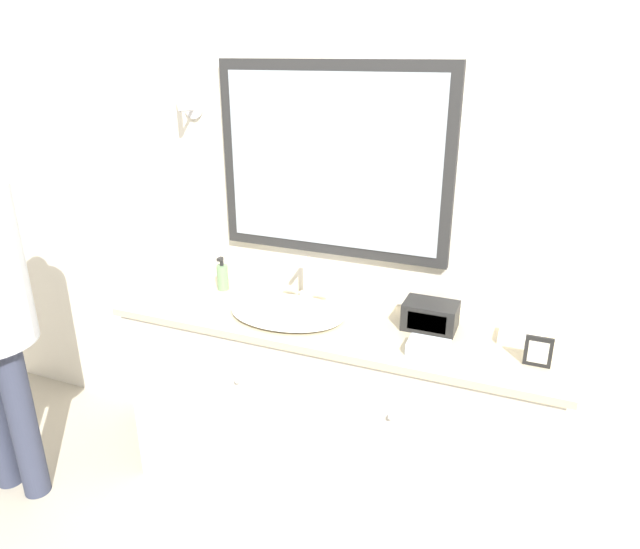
{
  "coord_description": "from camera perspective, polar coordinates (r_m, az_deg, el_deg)",
  "views": [
    {
      "loc": [
        0.76,
        -1.73,
        1.95
      ],
      "look_at": [
        -0.06,
        0.26,
        1.1
      ],
      "focal_mm": 32.0,
      "sensor_mm": 36.0,
      "label": 1
    }
  ],
  "objects": [
    {
      "name": "picture_frame",
      "position": [
        2.17,
        20.98,
        -7.22
      ],
      "size": [
        0.1,
        0.01,
        0.12
      ],
      "color": "black",
      "rests_on": "vanity_counter"
    },
    {
      "name": "soap_bottle",
      "position": [
        2.71,
        -9.72,
        -0.19
      ],
      "size": [
        0.05,
        0.05,
        0.16
      ],
      "color": "#709966",
      "rests_on": "vanity_counter"
    },
    {
      "name": "ground_plane",
      "position": [
        2.72,
        -1.02,
        -24.37
      ],
      "size": [
        14.0,
        14.0,
        0.0
      ],
      "primitive_type": "plane",
      "color": "#B2A893"
    },
    {
      "name": "appliance_box",
      "position": [
        2.34,
        10.97,
        -4.07
      ],
      "size": [
        0.21,
        0.14,
        0.11
      ],
      "color": "black",
      "rests_on": "vanity_counter"
    },
    {
      "name": "sink_basin",
      "position": [
        2.43,
        -3.25,
        -3.66
      ],
      "size": [
        0.5,
        0.41,
        0.2
      ],
      "color": "white",
      "rests_on": "vanity_counter"
    },
    {
      "name": "hand_towel_near_sink",
      "position": [
        2.17,
        10.79,
        -7.19
      ],
      "size": [
        0.15,
        0.1,
        0.05
      ],
      "color": "#A8B7C6",
      "rests_on": "vanity_counter"
    },
    {
      "name": "vanity_counter",
      "position": [
        2.61,
        1.26,
        -13.58
      ],
      "size": [
        1.88,
        0.51,
        0.9
      ],
      "color": "beige",
      "rests_on": "ground_plane"
    },
    {
      "name": "hand_towel_far_corner",
      "position": [
        2.35,
        19.42,
        -5.96
      ],
      "size": [
        0.16,
        0.12,
        0.03
      ],
      "color": "silver",
      "rests_on": "vanity_counter"
    },
    {
      "name": "wall_back",
      "position": [
        2.49,
        3.71,
        5.87
      ],
      "size": [
        8.0,
        0.18,
        2.55
      ],
      "color": "silver",
      "rests_on": "ground_plane"
    }
  ]
}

